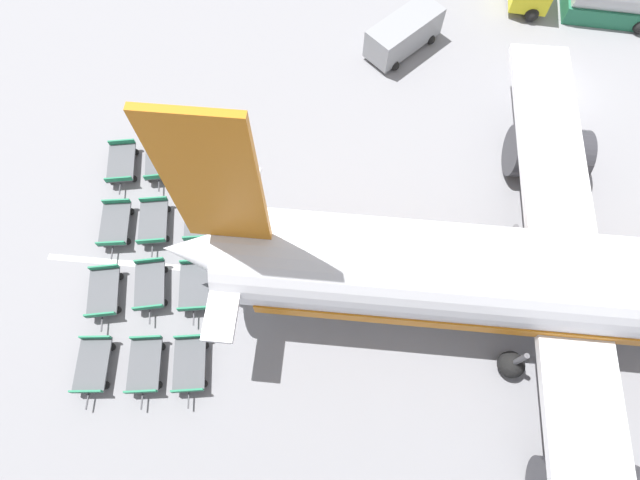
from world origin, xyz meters
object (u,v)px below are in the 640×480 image
baggage_dolly_row_mid_b_col_a (198,158)px  baggage_dolly_row_mid_b_col_c (195,286)px  service_van (404,33)px  baggage_dolly_row_near_col_c (104,292)px  baggage_dolly_row_mid_a_col_a (159,161)px  baggage_dolly_row_mid_a_col_b (154,222)px  baggage_dolly_row_mid_a_col_c (150,286)px  baggage_dolly_row_mid_b_col_b (199,219)px  baggage_dolly_row_mid_a_col_d (145,365)px  baggage_dolly_row_near_col_b (115,224)px  baggage_dolly_row_near_col_a (122,163)px  airplane (594,286)px  baggage_dolly_row_near_col_d (93,365)px  baggage_dolly_row_mid_b_col_d (190,364)px

baggage_dolly_row_mid_b_col_a → baggage_dolly_row_mid_b_col_c: (7.58, 0.33, 0.00)m
service_van → baggage_dolly_row_near_col_c: service_van is taller
baggage_dolly_row_mid_a_col_a → baggage_dolly_row_mid_b_col_c: size_ratio=1.01×
baggage_dolly_row_mid_a_col_b → baggage_dolly_row_mid_a_col_c: size_ratio=0.99×
baggage_dolly_row_mid_a_col_a → baggage_dolly_row_mid_a_col_b: size_ratio=1.01×
baggage_dolly_row_mid_b_col_b → baggage_dolly_row_mid_b_col_c: bearing=0.4°
baggage_dolly_row_mid_a_col_d → baggage_dolly_row_near_col_b: bearing=-162.3°
baggage_dolly_row_near_col_a → baggage_dolly_row_mid_a_col_d: (11.12, 2.50, 0.00)m
airplane → baggage_dolly_row_mid_b_col_a: 20.70m
baggage_dolly_row_mid_b_col_c → baggage_dolly_row_mid_b_col_a: bearing=-177.5°
baggage_dolly_row_near_col_c → baggage_dolly_row_mid_a_col_b: same height
airplane → baggage_dolly_row_mid_a_col_a: 22.56m
service_van → baggage_dolly_row_near_col_d: (19.47, -16.34, -0.70)m
baggage_dolly_row_near_col_b → baggage_dolly_row_near_col_c: (3.72, -0.06, 0.00)m
baggage_dolly_row_near_col_a → baggage_dolly_row_mid_a_col_c: 7.60m
baggage_dolly_row_near_col_d → baggage_dolly_row_mid_b_col_c: size_ratio=1.00×
baggage_dolly_row_mid_a_col_d → baggage_dolly_row_mid_a_col_c: bearing=-177.4°
baggage_dolly_row_near_col_d → baggage_dolly_row_mid_a_col_a: 11.30m
baggage_dolly_row_mid_a_col_d → baggage_dolly_row_mid_b_col_d: same height
baggage_dolly_row_near_col_b → baggage_dolly_row_mid_a_col_d: size_ratio=1.00×
airplane → baggage_dolly_row_mid_b_col_c: bearing=-95.4°
baggage_dolly_row_mid_a_col_b → baggage_dolly_row_mid_b_col_a: same height
baggage_dolly_row_near_col_b → baggage_dolly_row_mid_b_col_d: same height
baggage_dolly_row_near_col_c → baggage_dolly_row_mid_b_col_a: size_ratio=1.01×
service_van → baggage_dolly_row_near_col_a: (8.44, -16.45, -0.70)m
airplane → baggage_dolly_row_mid_b_col_b: airplane is taller
baggage_dolly_row_near_col_d → baggage_dolly_row_mid_a_col_a: (-11.13, 1.94, 0.00)m
baggage_dolly_row_near_col_c → baggage_dolly_row_near_col_d: same height
baggage_dolly_row_near_col_d → baggage_dolly_row_mid_a_col_b: bearing=164.5°
baggage_dolly_row_near_col_d → baggage_dolly_row_mid_b_col_b: size_ratio=1.00×
service_van → baggage_dolly_row_near_col_a: bearing=-62.8°
baggage_dolly_row_near_col_a → baggage_dolly_row_mid_a_col_b: 4.30m
baggage_dolly_row_near_col_d → baggage_dolly_row_mid_a_col_d: 2.39m
baggage_dolly_row_near_col_b → airplane: bearing=76.7°
baggage_dolly_row_mid_b_col_a → baggage_dolly_row_mid_b_col_d: same height
airplane → baggage_dolly_row_mid_a_col_a: size_ratio=11.67×
baggage_dolly_row_near_col_a → baggage_dolly_row_near_col_d: size_ratio=1.01×
airplane → baggage_dolly_row_mid_b_col_b: size_ratio=11.78×
baggage_dolly_row_near_col_a → baggage_dolly_row_mid_a_col_a: same height
baggage_dolly_row_mid_a_col_a → baggage_dolly_row_mid_a_col_d: same height
baggage_dolly_row_near_col_b → baggage_dolly_row_mid_a_col_a: size_ratio=0.99×
baggage_dolly_row_mid_b_col_b → baggage_dolly_row_mid_b_col_d: bearing=0.5°
airplane → baggage_dolly_row_mid_b_col_d: size_ratio=11.78×
baggage_dolly_row_mid_a_col_b → baggage_dolly_row_mid_b_col_c: same height
baggage_dolly_row_mid_a_col_d → baggage_dolly_row_near_col_d: bearing=-92.2°
airplane → baggage_dolly_row_mid_b_col_d: (2.09, -17.89, -2.96)m
baggage_dolly_row_near_col_a → baggage_dolly_row_mid_b_col_b: (3.63, 4.49, 0.00)m
baggage_dolly_row_mid_a_col_c → baggage_dolly_row_mid_b_col_a: same height
airplane → baggage_dolly_row_mid_a_col_c: (-1.82, -20.13, -2.96)m
baggage_dolly_row_mid_b_col_a → baggage_dolly_row_mid_b_col_b: same height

